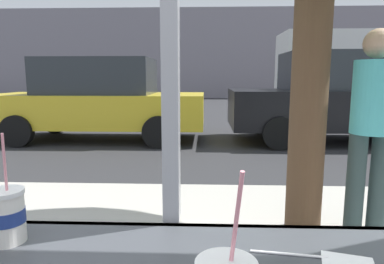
% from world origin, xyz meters
% --- Properties ---
extents(ground_plane, '(60.00, 60.00, 0.00)m').
position_xyz_m(ground_plane, '(0.00, 8.00, 0.00)').
color(ground_plane, '#2D2D30').
extents(sidewalk_strip, '(16.00, 2.80, 0.11)m').
position_xyz_m(sidewalk_strip, '(0.00, 1.60, 0.05)').
color(sidewalk_strip, '#B2ADA3').
rests_on(sidewalk_strip, ground).
extents(building_facade_far, '(28.00, 1.20, 5.79)m').
position_xyz_m(building_facade_far, '(0.00, 22.51, 2.90)').
color(building_facade_far, gray).
rests_on(building_facade_far, ground).
extents(soda_cup_right, '(0.10, 0.10, 0.31)m').
position_xyz_m(soda_cup_right, '(-0.43, -0.10, 1.01)').
color(soda_cup_right, silver).
rests_on(soda_cup_right, window_counter).
extents(loose_straw, '(0.19, 0.03, 0.01)m').
position_xyz_m(loose_straw, '(0.32, -0.14, 0.94)').
color(loose_straw, white).
rests_on(loose_straw, window_counter).
extents(napkin_wrapper, '(0.14, 0.12, 0.00)m').
position_xyz_m(napkin_wrapper, '(0.45, -0.18, 0.94)').
color(napkin_wrapper, white).
rests_on(napkin_wrapper, window_counter).
extents(parked_car_yellow, '(4.56, 1.94, 1.78)m').
position_xyz_m(parked_car_yellow, '(-2.23, 6.49, 0.89)').
color(parked_car_yellow, gold).
rests_on(parked_car_yellow, ground).
extents(parked_car_black, '(4.55, 2.07, 1.89)m').
position_xyz_m(parked_car_black, '(2.94, 6.49, 0.94)').
color(parked_car_black, black).
rests_on(parked_car_black, ground).
extents(box_truck, '(6.29, 2.44, 3.00)m').
position_xyz_m(box_truck, '(5.91, 12.33, 1.62)').
color(box_truck, silver).
rests_on(box_truck, ground).
extents(pedestrian, '(0.32, 0.32, 1.63)m').
position_xyz_m(pedestrian, '(1.39, 1.71, 1.04)').
color(pedestrian, '#314343').
rests_on(pedestrian, sidewalk_strip).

